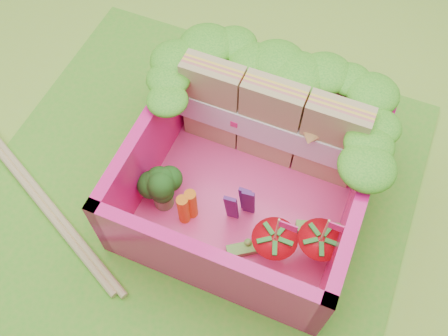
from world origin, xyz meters
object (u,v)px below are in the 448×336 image
broccoli (161,189)px  strawberry_right (317,247)px  strawberry_left (273,247)px  sandwich_stack (271,122)px  chopsticks (16,168)px  bento_box (249,175)px

broccoli → strawberry_right: bearing=1.5°
broccoli → strawberry_left: (0.72, -0.07, -0.04)m
sandwich_stack → chopsticks: bearing=-153.1°
sandwich_stack → chopsticks: (-1.44, -0.73, -0.34)m
bento_box → strawberry_left: bearing=-49.9°
broccoli → strawberry_right: (0.94, 0.02, -0.04)m
bento_box → strawberry_left: 0.43m
broccoli → strawberry_right: strawberry_right is taller
broccoli → sandwich_stack: bearing=53.1°
sandwich_stack → bento_box: bearing=-90.9°
bento_box → sandwich_stack: sandwich_stack is taller
bento_box → sandwich_stack: size_ratio=1.13×
strawberry_left → strawberry_right: 0.25m
strawberry_left → strawberry_right: bearing=21.5°
strawberry_right → chopsticks: strawberry_right is taller
chopsticks → strawberry_right: bearing=4.7°
strawberry_left → chopsticks: 1.72m
bento_box → chopsticks: 1.51m
sandwich_stack → chopsticks: size_ratio=0.55×
broccoli → chopsticks: broccoli is taller
bento_box → strawberry_left: size_ratio=2.65×
broccoli → chopsticks: bearing=-172.3°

